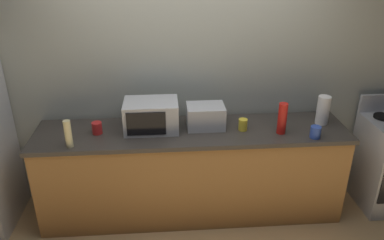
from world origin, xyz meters
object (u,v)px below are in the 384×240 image
Objects in this scene: microwave at (151,116)px; paper_towel_roll at (323,110)px; mug_yellow at (243,125)px; bottle_hand_soap at (68,134)px; mug_blue at (315,132)px; mug_red at (97,128)px; bottle_hot_sauce at (282,118)px; toaster_oven at (206,116)px.

microwave is 1.59m from paper_towel_roll.
paper_towel_roll reaches higher than mug_yellow.
mug_blue is at bearing 0.05° from bottle_hand_soap.
bottle_hand_soap is at bearing -130.29° from mug_red.
bottle_hot_sauce is at bearing 3.51° from bottle_hand_soap.
mug_blue is (1.90, -0.23, -0.00)m from mug_red.
bottle_hand_soap is at bearing -172.54° from mug_yellow.
microwave is 1.41× the size of toaster_oven.
paper_towel_roll is 0.95× the size of bottle_hot_sauce.
microwave is 4.57× the size of mug_blue.
mug_red is 1.91m from mug_blue.
mug_red is at bearing -173.99° from microwave.
bottle_hot_sauce is at bearing -8.22° from microwave.
microwave is 2.03× the size of bottle_hand_soap.
toaster_oven is at bearing 179.48° from paper_towel_roll.
mug_red is at bearing 175.95° from bottle_hot_sauce.
mug_yellow is (1.30, -0.03, 0.00)m from mug_red.
toaster_oven is 3.18× the size of mug_red.
bottle_hot_sauce reaches higher than mug_red.
bottle_hand_soap is at bearing -166.02° from toaster_oven.
bottle_hand_soap is at bearing -176.49° from bottle_hot_sauce.
toaster_oven is 0.98m from mug_red.
paper_towel_roll reaches higher than mug_blue.
bottle_hot_sauce is 1.64m from mug_red.
paper_towel_roll reaches higher than toaster_oven.
bottle_hand_soap is 1.51m from mug_yellow.
bottle_hand_soap reaches higher than mug_red.
bottle_hot_sauce reaches higher than paper_towel_roll.
microwave is 0.49m from mug_red.
toaster_oven is at bearing 1.42° from microwave.
paper_towel_roll is at bearing 7.07° from bottle_hand_soap.
paper_towel_roll is at bearing -0.52° from toaster_oven.
mug_red is 1.00× the size of mug_yellow.
mug_red is (0.19, 0.23, -0.07)m from bottle_hand_soap.
bottle_hot_sauce reaches higher than bottle_hand_soap.
mug_blue is (0.60, -0.19, -0.00)m from mug_yellow.
bottle_hot_sauce is 1.83m from bottle_hand_soap.
bottle_hot_sauce is (-0.44, -0.17, 0.01)m from paper_towel_roll.
toaster_oven reaches higher than mug_red.
microwave reaches higher than mug_red.
bottle_hot_sauce is at bearing -4.05° from mug_red.
mug_red is (-0.97, -0.06, -0.05)m from toaster_oven.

